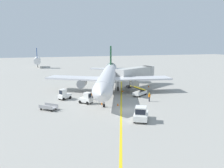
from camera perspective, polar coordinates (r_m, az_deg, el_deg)
The scene contains 16 objects.
ground_plane at distance 38.10m, azimuth 3.76°, elevation -6.51°, with size 300.00×300.00×0.00m, color #9E9B93.
taxi_line_yellow at distance 42.87m, azimuth 2.31°, elevation -4.59°, with size 0.30×80.00×0.01m, color yellow.
airliner at distance 50.84m, azimuth -0.99°, elevation 1.70°, with size 27.51×34.18×10.10m.
jet_bridge at distance 58.72m, azimuth 6.60°, elevation 2.91°, with size 12.44×8.45×4.85m.
pushback_tug at distance 32.99m, azimuth 7.21°, elevation -7.44°, with size 3.41×4.07×2.20m.
baggage_tug_near_wing at distance 45.77m, azimuth -11.82°, elevation -2.65°, with size 2.72×2.41×2.10m.
baggage_tug_by_cargo_door at distance 42.11m, azimuth -6.41°, elevation -3.62°, with size 2.59×2.64×2.10m.
belt_loader_forward_hold at distance 48.35m, azimuth 6.86°, elevation -2.00°, with size 4.79×3.94×2.59m.
baggage_cart_loaded at distance 39.38m, azimuth -15.51°, elevation -5.61°, with size 3.34×3.11×0.94m.
ground_crew_marshaller at distance 43.80m, azimuth 9.27°, elevation -3.17°, with size 0.36×0.24×1.70m.
ground_crew_wing_walker at distance 44.72m, azimuth -4.87°, elevation -2.79°, with size 0.36×0.24×1.70m.
safety_cone_nose_left at distance 58.09m, azimuth 9.11°, elevation -0.55°, with size 0.36×0.36×0.44m, color orange.
safety_cone_nose_right at distance 41.35m, azimuth -2.56°, elevation -4.84°, with size 0.36×0.36×0.44m, color orange.
safety_cone_wingtip_left at distance 51.73m, azimuth 2.66°, elevation -1.76°, with size 0.36×0.36×0.44m, color orange.
safety_cone_wingtip_right at distance 40.62m, azimuth 1.47°, elevation -5.11°, with size 0.36×0.36×0.44m, color orange.
distant_aircraft_far_left at distance 108.48m, azimuth -18.10°, elevation 5.65°, with size 3.00×10.10×8.80m.
Camera 1 is at (-13.31, -33.97, 10.98)m, focal length 36.74 mm.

